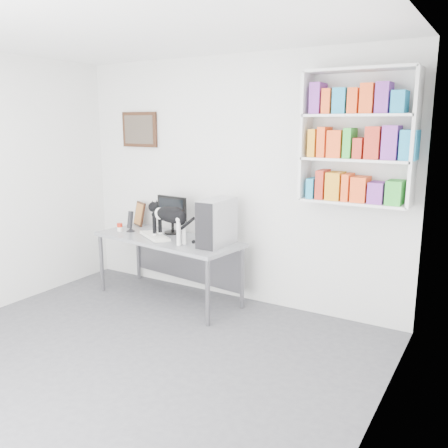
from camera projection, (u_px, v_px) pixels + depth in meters
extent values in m
cube|color=#58585D|center=(111.00, 370.00, 3.88)|extent=(4.00, 4.00, 0.01)
cube|color=white|center=(92.00, 19.00, 3.31)|extent=(4.00, 4.00, 0.01)
cube|color=silver|center=(233.00, 181.00, 5.27)|extent=(4.00, 0.01, 2.70)
cube|color=silver|center=(368.00, 241.00, 2.59)|extent=(0.01, 4.00, 2.70)
cube|color=silver|center=(357.00, 138.00, 4.34)|extent=(1.03, 0.28, 1.24)
cube|color=#412514|center=(140.00, 130.00, 5.78)|extent=(0.52, 0.04, 0.42)
cube|color=gray|center=(168.00, 269.00, 5.37)|extent=(1.81, 0.88, 0.73)
cube|color=black|center=(172.00, 214.00, 5.46)|extent=(0.43, 0.24, 0.44)
cube|color=silver|center=(155.00, 236.00, 5.29)|extent=(0.52, 0.41, 0.04)
cube|color=#B7B6BB|center=(217.00, 222.00, 4.91)|extent=(0.22, 0.49, 0.49)
cylinder|color=black|center=(130.00, 221.00, 5.57)|extent=(0.14, 0.14, 0.25)
cube|color=#412514|center=(139.00, 213.00, 5.90)|extent=(0.26, 0.20, 0.30)
cylinder|color=red|center=(120.00, 227.00, 5.60)|extent=(0.07, 0.07, 0.10)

